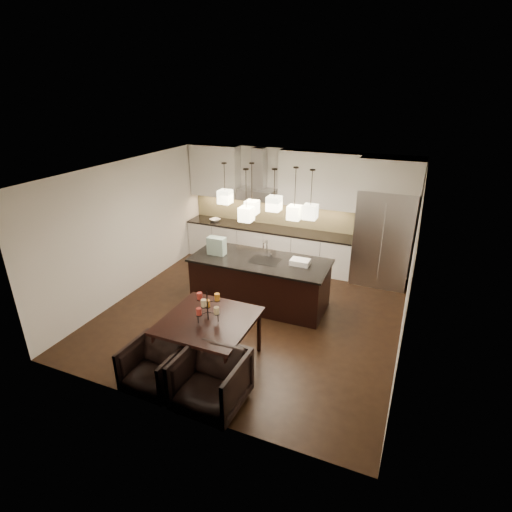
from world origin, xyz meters
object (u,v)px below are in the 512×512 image
at_px(dining_table, 209,341).
at_px(refrigerator, 383,238).
at_px(armchair_right, 211,381).
at_px(island_body, 260,282).
at_px(armchair_left, 154,367).

bearing_deg(dining_table, refrigerator, 62.18).
relative_size(refrigerator, armchair_right, 2.35).
bearing_deg(refrigerator, island_body, -137.59).
height_order(armchair_left, armchair_right, armchair_right).
xyz_separation_m(refrigerator, armchair_left, (-2.59, -4.85, -0.71)).
xyz_separation_m(refrigerator, island_body, (-2.12, -1.93, -0.61)).
relative_size(dining_table, armchair_left, 1.70).
bearing_deg(armchair_right, armchair_left, -178.14).
xyz_separation_m(island_body, armchair_left, (-0.47, -2.92, -0.10)).
bearing_deg(island_body, armchair_left, -99.72).
relative_size(refrigerator, armchair_left, 2.69).
relative_size(island_body, armchair_left, 3.32).
height_order(island_body, armchair_left, island_body).
bearing_deg(armchair_right, island_body, 100.90).
bearing_deg(dining_table, island_body, 89.84).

